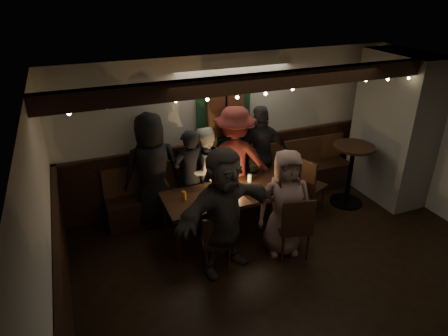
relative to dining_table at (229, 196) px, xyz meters
name	(u,v)px	position (x,y,z in m)	size (l,w,h in m)	color
room	(319,155)	(1.60, 0.02, 0.42)	(6.02, 5.01, 2.62)	black
dining_table	(229,196)	(0.00, 0.00, 0.00)	(2.01, 0.86, 0.87)	black
chair_near_left	(217,239)	(-0.48, -0.74, -0.17)	(0.47, 0.47, 0.87)	black
chair_near_right	(295,224)	(0.63, -0.93, -0.09)	(0.55, 0.55, 1.00)	black
chair_end	(306,182)	(1.45, 0.07, -0.07)	(0.62, 0.62, 1.03)	black
high_top	(351,167)	(2.33, 0.06, 0.05)	(0.70, 0.70, 1.12)	black
person_a	(152,170)	(-0.99, 0.77, 0.28)	(0.92, 0.60, 1.87)	black
person_b	(190,175)	(-0.41, 0.67, 0.13)	(0.57, 0.37, 1.57)	black
person_c	(204,171)	(-0.12, 0.77, 0.11)	(0.74, 0.58, 1.53)	silver
person_d	(235,160)	(0.38, 0.66, 0.27)	(1.20, 0.69, 1.85)	maroon
person_e	(260,156)	(0.89, 0.72, 0.24)	(1.05, 0.44, 1.79)	black
person_f	(224,211)	(-0.38, -0.75, 0.25)	(1.69, 0.54, 1.82)	#3E3831
person_g	(285,203)	(0.57, -0.72, 0.15)	(0.79, 0.51, 1.62)	gray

